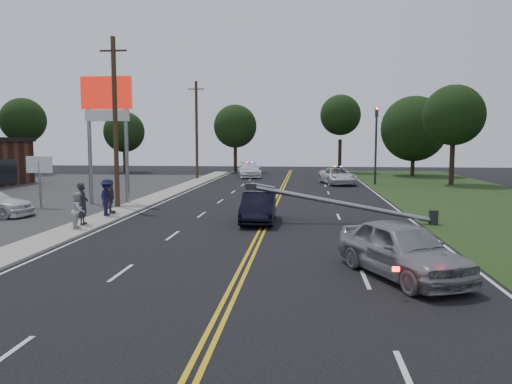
# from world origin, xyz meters

# --- Properties ---
(ground) EXTENTS (120.00, 120.00, 0.00)m
(ground) POSITION_xyz_m (0.00, 0.00, 0.00)
(ground) COLOR black
(ground) RESTS_ON ground
(sidewalk) EXTENTS (1.80, 70.00, 0.12)m
(sidewalk) POSITION_xyz_m (-8.40, 10.00, 0.06)
(sidewalk) COLOR #A09C91
(sidewalk) RESTS_ON ground
(centerline_yellow) EXTENTS (0.36, 80.00, 0.00)m
(centerline_yellow) POSITION_xyz_m (0.00, 10.00, 0.01)
(centerline_yellow) COLOR gold
(centerline_yellow) RESTS_ON ground
(pylon_sign) EXTENTS (3.20, 0.35, 8.00)m
(pylon_sign) POSITION_xyz_m (-10.50, 14.00, 6.00)
(pylon_sign) COLOR gray
(pylon_sign) RESTS_ON ground
(small_sign) EXTENTS (1.60, 0.14, 3.10)m
(small_sign) POSITION_xyz_m (-14.00, 12.00, 2.33)
(small_sign) COLOR gray
(small_sign) RESTS_ON ground
(traffic_signal) EXTENTS (0.28, 0.41, 7.05)m
(traffic_signal) POSITION_xyz_m (8.30, 30.00, 4.21)
(traffic_signal) COLOR #2D2D30
(traffic_signal) RESTS_ON ground
(fallen_streetlight) EXTENTS (9.36, 0.44, 1.91)m
(fallen_streetlight) POSITION_xyz_m (4.19, 8.00, 0.92)
(fallen_streetlight) COLOR #2D2D30
(fallen_streetlight) RESTS_ON ground
(utility_pole_mid) EXTENTS (1.60, 0.28, 10.00)m
(utility_pole_mid) POSITION_xyz_m (-9.20, 12.00, 5.08)
(utility_pole_mid) COLOR #382619
(utility_pole_mid) RESTS_ON ground
(utility_pole_far) EXTENTS (1.60, 0.28, 10.00)m
(utility_pole_far) POSITION_xyz_m (-9.20, 34.00, 5.08)
(utility_pole_far) COLOR #382619
(utility_pole_far) RESTS_ON ground
(tree_4) EXTENTS (5.21, 5.21, 8.93)m
(tree_4) POSITION_xyz_m (-30.96, 39.25, 6.31)
(tree_4) COLOR black
(tree_4) RESTS_ON ground
(tree_5) EXTENTS (5.08, 5.08, 7.60)m
(tree_5) POSITION_xyz_m (-20.70, 44.28, 5.05)
(tree_5) COLOR black
(tree_5) RESTS_ON ground
(tree_6) EXTENTS (5.41, 5.41, 8.47)m
(tree_6) POSITION_xyz_m (-6.92, 46.08, 5.75)
(tree_6) COLOR black
(tree_6) RESTS_ON ground
(tree_7) EXTENTS (5.01, 5.01, 9.63)m
(tree_7) POSITION_xyz_m (6.18, 46.47, 7.09)
(tree_7) COLOR black
(tree_7) RESTS_ON ground
(tree_8) EXTENTS (7.35, 7.35, 8.99)m
(tree_8) POSITION_xyz_m (14.03, 41.53, 5.31)
(tree_8) COLOR black
(tree_8) RESTS_ON ground
(tree_9) EXTENTS (5.43, 5.43, 9.00)m
(tree_9) POSITION_xyz_m (15.14, 30.23, 6.26)
(tree_9) COLOR black
(tree_9) RESTS_ON ground
(crashed_sedan) EXTENTS (1.69, 4.55, 1.49)m
(crashed_sedan) POSITION_xyz_m (-0.37, 7.84, 0.74)
(crashed_sedan) COLOR black
(crashed_sedan) RESTS_ON ground
(waiting_sedan) EXTENTS (3.89, 5.34, 1.69)m
(waiting_sedan) POSITION_xyz_m (4.81, -1.60, 0.85)
(waiting_sedan) COLOR gray
(waiting_sedan) RESTS_ON ground
(emergency_a) EXTENTS (3.56, 5.85, 1.52)m
(emergency_a) POSITION_xyz_m (4.86, 29.64, 0.76)
(emergency_a) COLOR silver
(emergency_a) RESTS_ON ground
(emergency_b) EXTENTS (3.25, 5.90, 1.62)m
(emergency_b) POSITION_xyz_m (-4.14, 37.19, 0.81)
(emergency_b) COLOR white
(emergency_b) RESTS_ON ground
(bystander_a) EXTENTS (0.60, 0.79, 1.96)m
(bystander_a) POSITION_xyz_m (-8.44, 5.73, 1.10)
(bystander_a) COLOR #24242B
(bystander_a) RESTS_ON sidewalk
(bystander_b) EXTENTS (0.75, 0.89, 1.63)m
(bystander_b) POSITION_xyz_m (-8.21, 4.77, 0.94)
(bystander_b) COLOR silver
(bystander_b) RESTS_ON sidewalk
(bystander_c) EXTENTS (0.72, 1.25, 1.92)m
(bystander_c) POSITION_xyz_m (-8.40, 8.51, 1.08)
(bystander_c) COLOR #17173A
(bystander_c) RESTS_ON sidewalk
(bystander_d) EXTENTS (0.71, 1.15, 1.83)m
(bystander_d) POSITION_xyz_m (-8.54, 9.34, 1.03)
(bystander_d) COLOR #534942
(bystander_d) RESTS_ON sidewalk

